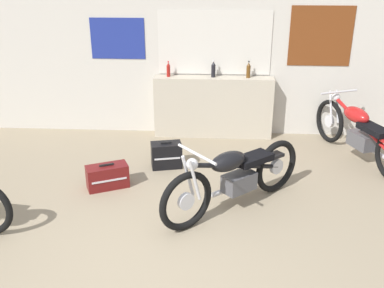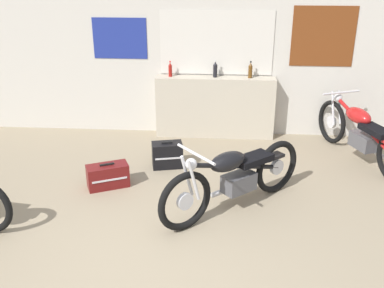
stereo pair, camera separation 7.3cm
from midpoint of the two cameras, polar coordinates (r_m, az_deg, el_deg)
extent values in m
plane|color=gray|center=(4.55, -4.41, -15.75)|extent=(24.00, 24.00, 0.00)
cube|color=beige|center=(7.43, -0.98, 11.79)|extent=(10.00, 0.06, 2.80)
cube|color=silver|center=(7.35, 2.59, 12.72)|extent=(1.75, 0.01, 0.95)
cube|color=beige|center=(7.34, 2.59, 12.72)|extent=(1.81, 0.01, 1.01)
cube|color=brown|center=(7.50, 15.78, 13.03)|extent=(0.98, 0.01, 0.93)
cube|color=navy|center=(7.52, -9.71, 13.06)|extent=(0.88, 0.01, 0.65)
cube|color=#B7AD99|center=(7.46, 2.43, 4.71)|extent=(1.94, 0.28, 1.01)
cylinder|color=maroon|center=(7.35, -3.30, 9.23)|extent=(0.06, 0.06, 0.18)
cone|color=maroon|center=(7.32, -3.32, 10.11)|extent=(0.05, 0.05, 0.05)
cylinder|color=red|center=(7.32, -3.33, 10.38)|extent=(0.02, 0.02, 0.02)
cylinder|color=black|center=(7.32, 2.44, 9.25)|extent=(0.07, 0.07, 0.20)
cone|color=black|center=(7.29, 2.45, 10.23)|extent=(0.06, 0.06, 0.06)
cylinder|color=silver|center=(7.28, 2.46, 10.53)|extent=(0.03, 0.03, 0.02)
cylinder|color=#5B3814|center=(7.32, 6.88, 9.10)|extent=(0.06, 0.06, 0.20)
cone|color=#5B3814|center=(7.29, 6.93, 10.05)|extent=(0.05, 0.05, 0.05)
cylinder|color=black|center=(7.28, 6.94, 10.34)|extent=(0.03, 0.03, 0.02)
torus|color=black|center=(4.94, -1.18, -7.28)|extent=(0.58, 0.51, 0.70)
cylinder|color=silver|center=(4.94, -1.18, -7.28)|extent=(0.19, 0.17, 0.20)
torus|color=black|center=(5.81, 10.32, -2.82)|extent=(0.58, 0.51, 0.70)
cylinder|color=silver|center=(5.81, 10.32, -2.82)|extent=(0.19, 0.17, 0.20)
cube|color=#4C4C51|center=(5.40, 5.62, -4.84)|extent=(0.45, 0.43, 0.22)
cylinder|color=black|center=(5.30, 5.70, -2.78)|extent=(1.03, 0.90, 0.45)
ellipsoid|color=black|center=(5.14, 4.22, -2.21)|extent=(0.53, 0.50, 0.22)
cube|color=black|center=(5.42, 7.39, -1.86)|extent=(0.53, 0.50, 0.08)
cube|color=black|center=(5.68, 9.85, -1.51)|extent=(0.31, 0.29, 0.04)
cylinder|color=silver|center=(4.81, -0.09, -4.60)|extent=(0.15, 0.14, 0.52)
cylinder|color=silver|center=(4.90, -0.94, -4.08)|extent=(0.15, 0.14, 0.52)
cylinder|color=silver|center=(4.78, 0.16, -1.30)|extent=(0.44, 0.51, 0.03)
sphere|color=silver|center=(4.79, -0.41, -2.57)|extent=(0.13, 0.13, 0.13)
cylinder|color=silver|center=(5.61, 5.35, -5.28)|extent=(0.64, 0.56, 0.06)
torus|color=black|center=(7.59, 16.79, 2.80)|extent=(0.32, 0.67, 0.70)
cylinder|color=silver|center=(7.59, 16.79, 2.80)|extent=(0.12, 0.20, 0.20)
cube|color=#4C4C51|center=(7.00, 20.44, 0.44)|extent=(0.36, 0.47, 0.22)
cylinder|color=#B21919|center=(6.92, 20.68, 2.10)|extent=(0.54, 1.27, 0.45)
ellipsoid|color=#B21919|center=(7.03, 19.87, 3.49)|extent=(0.41, 0.55, 0.22)
cube|color=black|center=(6.75, 21.85, 1.71)|extent=(0.41, 0.55, 0.08)
cylinder|color=silver|center=(7.42, 16.96, 4.49)|extent=(0.10, 0.18, 0.52)
cylinder|color=silver|center=(7.49, 17.72, 4.56)|extent=(0.10, 0.18, 0.52)
cylinder|color=silver|center=(7.32, 17.90, 6.31)|extent=(0.61, 0.26, 0.03)
sphere|color=silver|center=(7.40, 17.55, 5.70)|extent=(0.13, 0.13, 0.13)
cylinder|color=silver|center=(7.06, 21.69, -0.77)|extent=(0.36, 0.78, 0.06)
cube|color=maroon|center=(6.00, -11.03, -4.07)|extent=(0.59, 0.45, 0.31)
cube|color=silver|center=(5.89, -10.79, -4.60)|extent=(0.41, 0.20, 0.02)
cube|color=black|center=(5.93, -11.16, -2.61)|extent=(0.18, 0.10, 0.02)
cube|color=black|center=(6.45, -3.59, -1.41)|extent=(0.47, 0.33, 0.37)
cube|color=silver|center=(6.33, -3.47, -1.88)|extent=(0.36, 0.09, 0.02)
cube|color=black|center=(6.37, -3.63, 0.21)|extent=(0.15, 0.06, 0.02)
camera|label=1|loc=(0.04, -90.38, -0.16)|focal=42.00mm
camera|label=2|loc=(0.04, 89.62, 0.16)|focal=42.00mm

